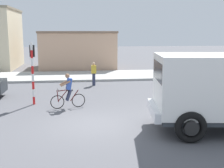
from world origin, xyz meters
name	(u,v)px	position (x,y,z in m)	size (l,w,h in m)	color
ground_plane	(96,124)	(0.00, 0.00, 0.00)	(120.00, 120.00, 0.00)	#56565B
sidewalk_far	(85,76)	(0.00, 12.69, 0.08)	(80.00, 5.00, 0.16)	#ADADA8
cyclist	(68,91)	(-1.17, 2.75, 0.86)	(1.70, 0.57, 1.72)	black
traffic_light_pole	(32,64)	(-2.96, 3.79, 2.07)	(0.24, 0.43, 3.20)	red
pedestrian_near_kerb	(94,73)	(0.45, 8.66, 0.85)	(0.34, 0.22, 1.62)	#2D334C
building_mid_block	(78,49)	(-0.53, 18.93, 1.87)	(7.38, 7.09, 3.74)	tan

